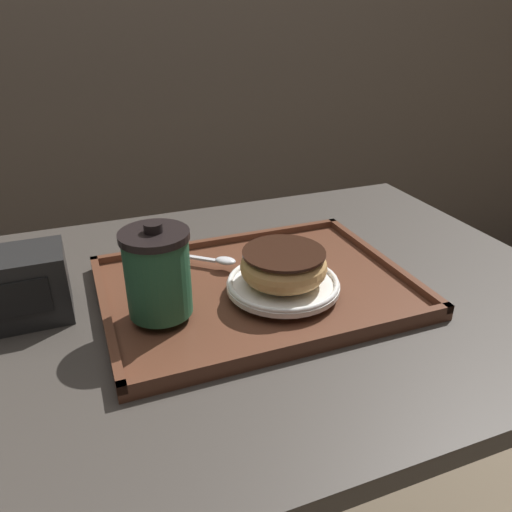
# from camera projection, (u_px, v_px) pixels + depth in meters

# --- Properties ---
(cafe_table) EXTENTS (1.06, 0.74, 0.73)m
(cafe_table) POSITION_uv_depth(u_px,v_px,m) (239.00, 370.00, 0.85)
(cafe_table) COLOR #38332D
(cafe_table) RESTS_ON ground_plane
(serving_tray) EXTENTS (0.47, 0.35, 0.02)m
(serving_tray) POSITION_uv_depth(u_px,v_px,m) (256.00, 288.00, 0.78)
(serving_tray) COLOR #512D1E
(serving_tray) RESTS_ON cafe_table
(coffee_cup_front) EXTENTS (0.09, 0.09, 0.13)m
(coffee_cup_front) POSITION_uv_depth(u_px,v_px,m) (158.00, 272.00, 0.66)
(coffee_cup_front) COLOR #235638
(coffee_cup_front) RESTS_ON serving_tray
(plate_with_chocolate_donut) EXTENTS (0.17, 0.17, 0.01)m
(plate_with_chocolate_donut) POSITION_uv_depth(u_px,v_px,m) (283.00, 283.00, 0.74)
(plate_with_chocolate_donut) COLOR white
(plate_with_chocolate_donut) RESTS_ON serving_tray
(donut_chocolate_glazed) EXTENTS (0.13, 0.13, 0.05)m
(donut_chocolate_glazed) POSITION_uv_depth(u_px,v_px,m) (284.00, 265.00, 0.73)
(donut_chocolate_glazed) COLOR tan
(donut_chocolate_glazed) RESTS_ON plate_with_chocolate_donut
(spoon) EXTENTS (0.12, 0.10, 0.01)m
(spoon) POSITION_uv_depth(u_px,v_px,m) (215.00, 259.00, 0.82)
(spoon) COLOR silver
(spoon) RESTS_ON serving_tray
(napkin_dispenser) EXTENTS (0.12, 0.09, 0.10)m
(napkin_dispenser) POSITION_uv_depth(u_px,v_px,m) (24.00, 286.00, 0.70)
(napkin_dispenser) COLOR black
(napkin_dispenser) RESTS_ON cafe_table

